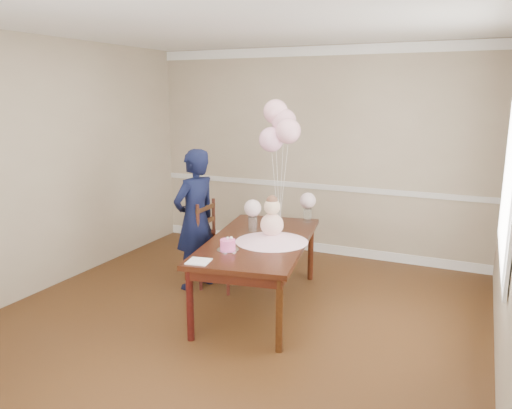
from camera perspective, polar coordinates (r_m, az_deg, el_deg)
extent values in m
cube|color=#351D0D|center=(4.76, -3.33, -13.72)|extent=(4.50, 5.00, 0.00)
cube|color=white|center=(4.31, -3.81, 20.47)|extent=(4.50, 5.00, 0.02)
cube|color=tan|center=(6.62, 6.71, 5.93)|extent=(4.50, 0.02, 2.70)
cube|color=tan|center=(5.74, -23.86, 3.92)|extent=(0.02, 5.00, 2.70)
cube|color=silver|center=(6.68, 6.59, 2.09)|extent=(4.50, 0.02, 0.07)
cube|color=white|center=(6.59, 6.98, 17.04)|extent=(4.50, 0.02, 0.12)
cube|color=white|center=(6.88, 6.41, -4.81)|extent=(4.50, 0.02, 0.12)
cube|color=white|center=(4.30, 27.24, 3.75)|extent=(0.02, 1.66, 1.56)
cube|color=white|center=(4.30, 27.00, 3.78)|extent=(0.01, 1.50, 1.40)
cube|color=black|center=(4.94, 0.35, -4.22)|extent=(1.24, 2.00, 0.05)
cube|color=black|center=(4.96, 0.34, -5.00)|extent=(1.13, 1.89, 0.09)
cylinder|color=black|center=(4.41, -7.55, -11.31)|extent=(0.08, 0.08, 0.65)
cylinder|color=black|center=(4.20, 2.67, -12.50)|extent=(0.08, 0.08, 0.65)
cylinder|color=black|center=(5.94, -1.27, -4.86)|extent=(0.08, 0.08, 0.65)
cylinder|color=black|center=(5.78, 6.27, -5.43)|extent=(0.08, 0.08, 0.65)
cone|color=#FFBBD6|center=(4.85, 1.82, -3.70)|extent=(0.82, 0.82, 0.09)
sphere|color=#FEA0BC|center=(4.82, 1.83, -2.32)|extent=(0.22, 0.22, 0.22)
sphere|color=beige|center=(4.77, 1.84, -0.25)|extent=(0.16, 0.16, 0.16)
sphere|color=brown|center=(4.76, 1.85, 0.40)|extent=(0.11, 0.11, 0.11)
cylinder|color=silver|center=(4.60, -3.23, -5.19)|extent=(0.24, 0.24, 0.01)
cylinder|color=#FF50A6|center=(4.58, -3.24, -4.59)|extent=(0.16, 0.16, 0.09)
sphere|color=silver|center=(4.57, -3.25, -3.86)|extent=(0.03, 0.03, 0.03)
sphere|color=white|center=(4.58, -2.84, -3.82)|extent=(0.03, 0.03, 0.03)
cylinder|color=white|center=(5.21, -0.38, -2.21)|extent=(0.11, 0.11, 0.15)
sphere|color=beige|center=(5.17, -0.38, -0.41)|extent=(0.18, 0.18, 0.18)
cylinder|color=white|center=(5.60, 5.90, -1.23)|extent=(0.11, 0.11, 0.15)
sphere|color=beige|center=(5.56, 5.94, 0.45)|extent=(0.18, 0.18, 0.18)
cube|color=white|center=(4.31, -6.56, -6.47)|extent=(0.22, 0.22, 0.01)
cylinder|color=silver|center=(5.40, 2.67, -2.43)|extent=(0.04, 0.04, 0.02)
sphere|color=#FFB4D9|center=(5.25, 1.77, 7.44)|extent=(0.26, 0.26, 0.26)
sphere|color=#FFB4C8|center=(5.16, 3.70, 8.36)|extent=(0.26, 0.26, 0.26)
sphere|color=#EBA6BB|center=(5.31, 3.21, 9.50)|extent=(0.26, 0.26, 0.26)
sphere|color=#FFB4C7|center=(5.34, 2.26, 10.53)|extent=(0.26, 0.26, 0.26)
cylinder|color=white|center=(5.32, 2.22, 1.69)|extent=(0.09, 0.02, 0.78)
cylinder|color=white|center=(5.27, 3.16, 2.09)|extent=(0.10, 0.03, 0.87)
cylinder|color=white|center=(5.33, 2.93, 2.74)|extent=(0.01, 0.09, 0.97)
cylinder|color=white|center=(5.34, 2.46, 3.27)|extent=(0.09, 0.08, 1.06)
cube|color=#3E1511|center=(5.50, -3.97, -5.29)|extent=(0.42, 0.42, 0.05)
cylinder|color=#37120F|center=(5.51, -6.35, -7.72)|extent=(0.04, 0.04, 0.40)
cylinder|color=#3C1510|center=(5.35, -3.22, -8.29)|extent=(0.04, 0.04, 0.40)
cylinder|color=#38150F|center=(5.78, -4.60, -6.69)|extent=(0.04, 0.04, 0.40)
cylinder|color=#3D1510|center=(5.63, -1.58, -7.19)|extent=(0.04, 0.04, 0.40)
cylinder|color=#39180F|center=(5.37, -6.65, -2.74)|extent=(0.04, 0.04, 0.53)
cylinder|color=black|center=(5.65, -4.85, -1.93)|extent=(0.04, 0.04, 0.53)
cube|color=#37130F|center=(5.54, -5.70, -3.45)|extent=(0.03, 0.38, 0.05)
cube|color=#3D2310|center=(5.50, -5.74, -1.95)|extent=(0.03, 0.38, 0.05)
cube|color=#321C0D|center=(5.46, -5.77, -0.42)|extent=(0.03, 0.38, 0.05)
imported|color=black|center=(5.45, -6.95, -1.73)|extent=(0.52, 0.64, 1.54)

